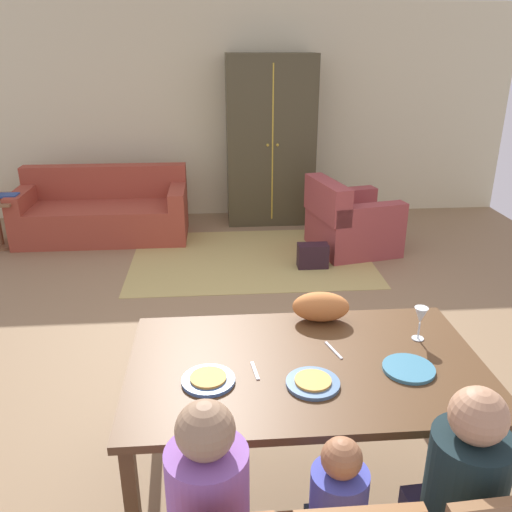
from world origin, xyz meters
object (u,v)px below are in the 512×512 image
Objects in this scene: dining_table at (306,374)px; book_lower at (8,196)px; book_upper at (8,195)px; couch at (104,213)px; plate_near_man at (208,380)px; person_woman at (454,512)px; plate_near_woman at (409,369)px; armoire at (270,141)px; cat at (321,307)px; plate_near_child at (313,383)px; wine_glass at (420,317)px; handbag at (313,256)px; armchair at (349,223)px.

dining_table is 7.93× the size of book_lower.
dining_table is 4.69m from book_upper.
book_lower is 1.00× the size of book_upper.
plate_near_man is at bearing -72.93° from couch.
book_upper is at bearing 125.59° from person_woman.
plate_near_woman is (0.96, 0.02, 0.00)m from plate_near_man.
armoire is (0.29, 4.59, 0.36)m from dining_table.
plate_near_child is at bearing -98.11° from cat.
plate_near_child is 0.23× the size of person_woman.
plate_near_woman is 1.14× the size of book_upper.
dining_table is at bearing 90.00° from plate_near_child.
wine_glass is 5.01m from book_lower.
wine_glass is at bearing 15.99° from dining_table.
handbag is at bearing -80.10° from armoire.
armchair reaches higher than handbag.
handbag is at bearing -135.52° from armchair.
person_woman is at bearing -99.60° from wine_glass.
wine_glass reaches higher than plate_near_child.
plate_near_man and plate_near_child have the same top height.
book_lower is at bearing 110.18° from book_upper.
armoire reaches higher than plate_near_man.
book_upper is at bearing 129.63° from plate_near_woman.
plate_near_man is 0.48m from plate_near_child.
plate_near_woman is 0.34m from wine_glass.
person_woman is 5.33m from armoire.
couch is 2.25m from armoire.
plate_near_man reaches higher than dining_table.
plate_near_child is (0.00, -0.18, 0.08)m from dining_table.
plate_near_child is at bearing 132.08° from person_woman.
book_upper is (-2.27, 3.92, -0.15)m from plate_near_man.
dining_table is 6.98× the size of plate_near_man.
plate_near_child reaches higher than book_upper.
dining_table is 0.50m from plate_near_woman.
plate_near_child is 0.78× the size of handbag.
book_upper is (-3.23, 3.90, -0.15)m from plate_near_woman.
armoire is (2.07, 0.50, 0.75)m from couch.
wine_glass is 4.63m from couch.
wine_glass is 0.85× the size of book_lower.
couch is at bearing -166.52° from armoire.
armchair is (0.60, 3.52, -0.45)m from plate_near_woman.
couch is at bearing 121.54° from wine_glass.
person_woman is (-0.00, -0.61, -0.26)m from plate_near_woman.
wine_glass is at bearing 62.09° from plate_near_woman.
plate_near_woman is 3.10m from handbag.
person_woman is at bearing -47.92° from plate_near_child.
couch is (-1.92, 3.67, -0.54)m from cat.
dining_table is 9.38× the size of wine_glass.
couch is at bearing 123.49° from cat.
person_woman is at bearing -88.00° from armoire.
armchair is (1.56, 3.54, -0.45)m from plate_near_man.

